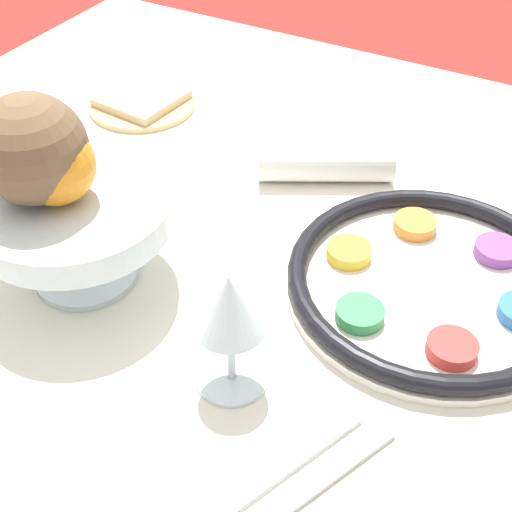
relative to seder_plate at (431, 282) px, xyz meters
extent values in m
cube|color=silver|center=(0.22, 0.04, -0.40)|extent=(1.17, 1.09, 0.78)
cylinder|color=silver|center=(0.00, 0.00, -0.01)|extent=(0.30, 0.30, 0.01)
torus|color=black|center=(0.00, 0.00, 0.00)|extent=(0.30, 0.30, 0.02)
cylinder|color=gold|center=(0.09, 0.00, 0.00)|extent=(0.05, 0.05, 0.01)
cylinder|color=#33934C|center=(0.05, 0.08, 0.00)|extent=(0.05, 0.05, 0.01)
cylinder|color=red|center=(-0.05, 0.08, 0.00)|extent=(0.05, 0.05, 0.01)
cylinder|color=#844299|center=(-0.05, -0.08, 0.00)|extent=(0.05, 0.05, 0.01)
cylinder|color=orange|center=(0.05, -0.08, 0.00)|extent=(0.05, 0.05, 0.01)
cylinder|color=silver|center=(0.12, 0.20, -0.01)|extent=(0.07, 0.07, 0.00)
cylinder|color=silver|center=(0.12, 0.20, 0.02)|extent=(0.01, 0.01, 0.07)
cone|color=silver|center=(0.12, 0.20, 0.08)|extent=(0.06, 0.06, 0.06)
cylinder|color=silver|center=(0.33, 0.16, -0.01)|extent=(0.11, 0.11, 0.01)
cylinder|color=silver|center=(0.33, 0.16, 0.03)|extent=(0.03, 0.03, 0.07)
cylinder|color=silver|center=(0.33, 0.16, 0.07)|extent=(0.20, 0.20, 0.03)
sphere|color=orange|center=(0.34, 0.16, 0.13)|extent=(0.08, 0.08, 0.08)
sphere|color=brown|center=(0.36, 0.17, 0.14)|extent=(0.11, 0.11, 0.11)
cylinder|color=tan|center=(0.50, -0.18, -0.01)|extent=(0.16, 0.16, 0.01)
cube|color=#D1B784|center=(0.50, -0.18, 0.00)|extent=(0.12, 0.12, 0.01)
cylinder|color=white|center=(0.19, -0.14, 0.01)|extent=(0.17, 0.13, 0.05)
cube|color=silver|center=(0.01, 0.27, -0.01)|extent=(0.09, 0.18, 0.01)
cube|color=silver|center=(0.04, 0.27, -0.01)|extent=(0.09, 0.19, 0.01)
camera|label=1|loc=(-0.10, 0.57, 0.51)|focal=50.00mm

